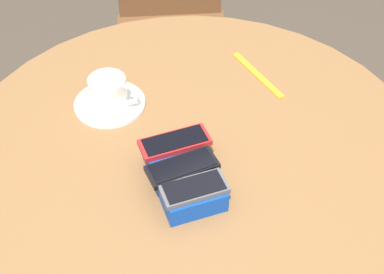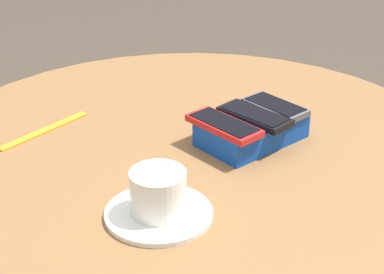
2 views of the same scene
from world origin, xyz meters
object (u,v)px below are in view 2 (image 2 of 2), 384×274
object	(u,v)px
round_table	(192,205)
saucer	(159,214)
phone_box	(252,130)
phone_red	(224,125)
coffee_cup	(158,191)
phone_black	(255,116)
lanyard_strap	(45,131)
phone_gray	(275,107)

from	to	relation	value
round_table	saucer	world-z (taller)	saucer
phone_box	phone_red	world-z (taller)	phone_red
coffee_cup	phone_box	bearing A→B (deg)	-176.84
phone_black	phone_red	bearing A→B (deg)	-19.40
round_table	saucer	xyz separation A→B (m)	(0.20, 0.09, 0.13)
round_table	saucer	bearing A→B (deg)	23.67
phone_red	lanyard_strap	distance (m)	0.34
phone_box	phone_gray	size ratio (longest dim) A/B	1.57
phone_gray	saucer	world-z (taller)	phone_gray
saucer	coffee_cup	distance (m)	0.04
phone_gray	lanyard_strap	bearing A→B (deg)	-53.77
phone_box	phone_gray	distance (m)	0.07
phone_black	lanyard_strap	xyz separation A→B (m)	(0.20, -0.33, -0.05)
phone_box	phone_black	xyz separation A→B (m)	(-0.00, 0.00, 0.03)
phone_gray	phone_black	xyz separation A→B (m)	(0.06, -0.01, 0.00)
phone_box	phone_red	size ratio (longest dim) A/B	1.39
phone_red	round_table	bearing A→B (deg)	-69.22
round_table	phone_red	xyz separation A→B (m)	(-0.02, 0.05, 0.17)
phone_box	coffee_cup	xyz separation A→B (m)	(0.29, 0.02, 0.02)
round_table	phone_box	bearing A→B (deg)	138.85
phone_gray	lanyard_strap	size ratio (longest dim) A/B	0.66
phone_box	lanyard_strap	world-z (taller)	phone_box
round_table	phone_box	size ratio (longest dim) A/B	4.88
phone_gray	phone_red	xyz separation A→B (m)	(0.12, -0.03, 0.00)
coffee_cup	lanyard_strap	size ratio (longest dim) A/B	0.49
round_table	saucer	distance (m)	0.26
phone_box	lanyard_strap	size ratio (longest dim) A/B	1.03
phone_black	saucer	distance (m)	0.29
phone_gray	phone_black	bearing A→B (deg)	-9.73
saucer	phone_gray	bearing A→B (deg)	-179.30
round_table	lanyard_strap	distance (m)	0.31
phone_box	lanyard_strap	distance (m)	0.38
phone_black	saucer	bearing A→B (deg)	2.75
saucer	coffee_cup	size ratio (longest dim) A/B	1.63
phone_box	phone_red	xyz separation A→B (m)	(0.06, -0.02, 0.03)
phone_box	coffee_cup	size ratio (longest dim) A/B	2.08
lanyard_strap	phone_black	bearing A→B (deg)	120.35
phone_gray	saucer	distance (m)	0.35
round_table	coffee_cup	bearing A→B (deg)	23.47
phone_box	phone_black	size ratio (longest dim) A/B	1.45
round_table	phone_red	bearing A→B (deg)	110.78
phone_black	lanyard_strap	world-z (taller)	phone_black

